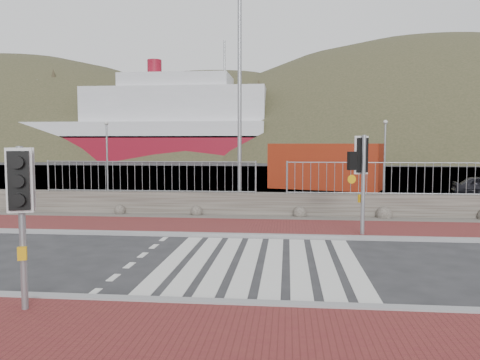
# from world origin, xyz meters

# --- Properties ---
(ground) EXTENTS (220.00, 220.00, 0.00)m
(ground) POSITION_xyz_m (0.00, 0.00, 0.00)
(ground) COLOR #28282B
(ground) RESTS_ON ground
(sidewalk_near) EXTENTS (40.00, 4.00, 0.08)m
(sidewalk_near) POSITION_xyz_m (0.00, -5.00, 0.04)
(sidewalk_near) COLOR maroon
(sidewalk_near) RESTS_ON ground
(sidewalk_far) EXTENTS (40.00, 3.00, 0.08)m
(sidewalk_far) POSITION_xyz_m (0.00, 4.50, 0.04)
(sidewalk_far) COLOR maroon
(sidewalk_far) RESTS_ON ground
(kerb_near) EXTENTS (40.00, 0.25, 0.12)m
(kerb_near) POSITION_xyz_m (0.00, -3.00, 0.05)
(kerb_near) COLOR gray
(kerb_near) RESTS_ON ground
(kerb_far) EXTENTS (40.00, 0.25, 0.12)m
(kerb_far) POSITION_xyz_m (0.00, 3.00, 0.05)
(kerb_far) COLOR gray
(kerb_far) RESTS_ON ground
(zebra_crossing) EXTENTS (4.62, 5.60, 0.01)m
(zebra_crossing) POSITION_xyz_m (-0.00, 0.00, 0.01)
(zebra_crossing) COLOR silver
(zebra_crossing) RESTS_ON ground
(gravel_strip) EXTENTS (40.00, 1.50, 0.06)m
(gravel_strip) POSITION_xyz_m (0.00, 6.50, 0.03)
(gravel_strip) COLOR #59544C
(gravel_strip) RESTS_ON ground
(stone_wall) EXTENTS (40.00, 0.60, 0.90)m
(stone_wall) POSITION_xyz_m (0.00, 7.30, 0.45)
(stone_wall) COLOR #49443C
(stone_wall) RESTS_ON ground
(railing) EXTENTS (18.07, 0.07, 1.22)m
(railing) POSITION_xyz_m (0.00, 7.15, 1.82)
(railing) COLOR gray
(railing) RESTS_ON stone_wall
(quay) EXTENTS (120.00, 40.00, 0.50)m
(quay) POSITION_xyz_m (0.00, 27.90, 0.00)
(quay) COLOR #4C4C4F
(quay) RESTS_ON ground
(water) EXTENTS (220.00, 50.00, 0.05)m
(water) POSITION_xyz_m (0.00, 62.90, 0.00)
(water) COLOR #3F4C54
(water) RESTS_ON ground
(ferry) EXTENTS (50.00, 16.00, 20.00)m
(ferry) POSITION_xyz_m (-24.65, 67.90, 5.36)
(ferry) COLOR maroon
(ferry) RESTS_ON ground
(hills_backdrop) EXTENTS (254.00, 90.00, 100.00)m
(hills_backdrop) POSITION_xyz_m (6.74, 87.90, -23.05)
(hills_backdrop) COLOR #343721
(hills_backdrop) RESTS_ON ground
(traffic_signal_near) EXTENTS (0.46, 0.37, 2.77)m
(traffic_signal_near) POSITION_xyz_m (-3.68, -3.65, 1.99)
(traffic_signal_near) COLOR gray
(traffic_signal_near) RESTS_ON ground
(traffic_signal_far) EXTENTS (0.75, 0.46, 3.07)m
(traffic_signal_far) POSITION_xyz_m (2.84, 3.45, 2.22)
(traffic_signal_far) COLOR gray
(traffic_signal_far) RESTS_ON ground
(streetlight) EXTENTS (1.92, 0.68, 9.19)m
(streetlight) POSITION_xyz_m (-1.17, 8.14, 5.17)
(streetlight) COLOR gray
(streetlight) RESTS_ON ground
(shipping_container) EXTENTS (7.29, 4.74, 2.81)m
(shipping_container) POSITION_xyz_m (3.01, 18.87, 1.41)
(shipping_container) COLOR #962C10
(shipping_container) RESTS_ON ground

